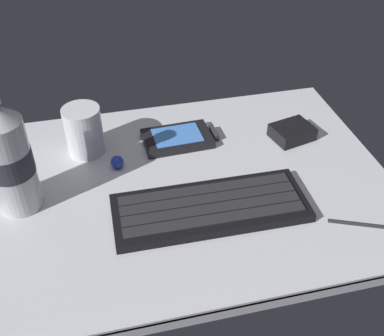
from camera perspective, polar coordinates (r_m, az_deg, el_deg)
ground_plane at (r=76.81cm, az=0.04°, el=-2.41°), size 64.00×48.00×2.80cm
keyboard at (r=70.91cm, az=2.20°, el=-4.77°), size 29.18×11.48×1.70cm
handheld_device at (r=84.84cm, az=-1.36°, el=3.64°), size 13.03×8.10×1.50cm
juice_cup at (r=82.73cm, az=-12.86°, el=4.21°), size 6.40×6.40×8.50cm
water_bottle at (r=71.61cm, az=-21.27°, el=1.20°), size 6.73×6.73×20.80cm
charger_block at (r=87.33cm, az=11.95°, el=4.24°), size 8.12×7.09×2.40cm
trackball_mouse at (r=79.62cm, az=-9.00°, el=0.71°), size 2.20×2.20×2.20cm
stylus_pen at (r=73.48cm, az=19.73°, el=-6.25°), size 9.03×4.32×0.70cm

